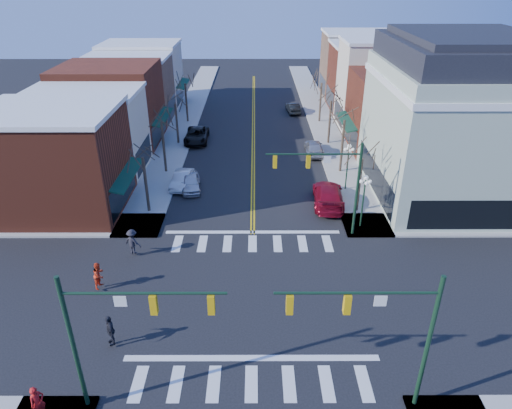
{
  "coord_description": "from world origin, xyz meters",
  "views": [
    {
      "loc": [
        0.19,
        -21.51,
        17.69
      ],
      "look_at": [
        0.25,
        6.92,
        2.8
      ],
      "focal_mm": 32.0,
      "sensor_mm": 36.0,
      "label": 1
    }
  ],
  "objects_px": {
    "victorian_corner": "(455,119)",
    "pedestrian_red_a": "(38,403)",
    "pedestrian_dark_a": "(110,330)",
    "lamppost_midblock": "(348,159)",
    "car_left_far": "(197,135)",
    "car_right_near": "(328,195)",
    "pedestrian_red_b": "(99,275)",
    "car_right_mid": "(314,147)",
    "car_left_near": "(191,182)",
    "car_left_mid": "(182,180)",
    "lamppost_corner": "(364,192)",
    "car_right_far": "(293,108)",
    "pedestrian_dark_b": "(133,242)"
  },
  "relations": [
    {
      "from": "car_right_near",
      "to": "pedestrian_dark_b",
      "type": "xyz_separation_m",
      "value": [
        -14.41,
        -7.55,
        0.23
      ]
    },
    {
      "from": "car_right_near",
      "to": "car_right_mid",
      "type": "distance_m",
      "value": 11.5
    },
    {
      "from": "lamppost_midblock",
      "to": "pedestrian_red_b",
      "type": "relative_size",
      "value": 2.5
    },
    {
      "from": "victorian_corner",
      "to": "pedestrian_dark_a",
      "type": "relative_size",
      "value": 7.98
    },
    {
      "from": "lamppost_midblock",
      "to": "pedestrian_dark_a",
      "type": "distance_m",
      "value": 24.35
    },
    {
      "from": "car_right_far",
      "to": "pedestrian_red_b",
      "type": "distance_m",
      "value": 40.84
    },
    {
      "from": "car_left_mid",
      "to": "pedestrian_dark_a",
      "type": "relative_size",
      "value": 2.28
    },
    {
      "from": "car_right_near",
      "to": "pedestrian_red_b",
      "type": "distance_m",
      "value": 19.2
    },
    {
      "from": "lamppost_midblock",
      "to": "car_right_near",
      "type": "height_order",
      "value": "lamppost_midblock"
    },
    {
      "from": "pedestrian_red_b",
      "to": "car_left_far",
      "type": "bearing_deg",
      "value": 6.01
    },
    {
      "from": "car_right_near",
      "to": "pedestrian_dark_a",
      "type": "distance_m",
      "value": 20.96
    },
    {
      "from": "car_right_mid",
      "to": "car_right_far",
      "type": "relative_size",
      "value": 1.09
    },
    {
      "from": "lamppost_corner",
      "to": "pedestrian_red_a",
      "type": "height_order",
      "value": "lamppost_corner"
    },
    {
      "from": "car_right_near",
      "to": "pedestrian_red_b",
      "type": "bearing_deg",
      "value": 40.15
    },
    {
      "from": "victorian_corner",
      "to": "pedestrian_red_a",
      "type": "height_order",
      "value": "victorian_corner"
    },
    {
      "from": "lamppost_midblock",
      "to": "car_right_far",
      "type": "height_order",
      "value": "lamppost_midblock"
    },
    {
      "from": "pedestrian_red_a",
      "to": "pedestrian_dark_a",
      "type": "distance_m",
      "value": 4.78
    },
    {
      "from": "car_right_mid",
      "to": "pedestrian_dark_a",
      "type": "height_order",
      "value": "pedestrian_dark_a"
    },
    {
      "from": "victorian_corner",
      "to": "car_left_mid",
      "type": "height_order",
      "value": "victorian_corner"
    },
    {
      "from": "pedestrian_red_a",
      "to": "pedestrian_dark_a",
      "type": "height_order",
      "value": "pedestrian_dark_a"
    },
    {
      "from": "lamppost_midblock",
      "to": "car_right_far",
      "type": "relative_size",
      "value": 1.05
    },
    {
      "from": "car_right_mid",
      "to": "car_left_far",
      "type": "bearing_deg",
      "value": -15.33
    },
    {
      "from": "car_right_far",
      "to": "pedestrian_red_b",
      "type": "bearing_deg",
      "value": 62.04
    },
    {
      "from": "pedestrian_red_a",
      "to": "car_left_near",
      "type": "bearing_deg",
      "value": 28.53
    },
    {
      "from": "lamppost_midblock",
      "to": "car_right_mid",
      "type": "height_order",
      "value": "lamppost_midblock"
    },
    {
      "from": "pedestrian_dark_a",
      "to": "lamppost_midblock",
      "type": "bearing_deg",
      "value": 112.7
    },
    {
      "from": "car_left_mid",
      "to": "pedestrian_red_b",
      "type": "bearing_deg",
      "value": -95.13
    },
    {
      "from": "car_left_mid",
      "to": "car_right_mid",
      "type": "bearing_deg",
      "value": 37.9
    },
    {
      "from": "car_left_far",
      "to": "pedestrian_red_a",
      "type": "height_order",
      "value": "pedestrian_red_a"
    },
    {
      "from": "car_left_mid",
      "to": "car_right_far",
      "type": "relative_size",
      "value": 0.99
    },
    {
      "from": "car_left_far",
      "to": "car_right_mid",
      "type": "distance_m",
      "value": 13.38
    },
    {
      "from": "pedestrian_red_a",
      "to": "lamppost_midblock",
      "type": "bearing_deg",
      "value": 0.51
    },
    {
      "from": "car_left_near",
      "to": "pedestrian_dark_b",
      "type": "bearing_deg",
      "value": -111.75
    },
    {
      "from": "car_right_mid",
      "to": "car_right_near",
      "type": "bearing_deg",
      "value": 90.88
    },
    {
      "from": "car_left_far",
      "to": "pedestrian_red_b",
      "type": "xyz_separation_m",
      "value": [
        -2.92,
        -26.6,
        0.26
      ]
    },
    {
      "from": "victorian_corner",
      "to": "pedestrian_red_a",
      "type": "distance_m",
      "value": 34.66
    },
    {
      "from": "car_left_mid",
      "to": "car_left_far",
      "type": "bearing_deg",
      "value": 96.06
    },
    {
      "from": "car_right_near",
      "to": "pedestrian_dark_b",
      "type": "bearing_deg",
      "value": 32.04
    },
    {
      "from": "victorian_corner",
      "to": "car_right_mid",
      "type": "bearing_deg",
      "value": 137.36
    },
    {
      "from": "car_left_mid",
      "to": "car_right_near",
      "type": "bearing_deg",
      "value": -9.58
    },
    {
      "from": "pedestrian_red_a",
      "to": "pedestrian_red_b",
      "type": "bearing_deg",
      "value": 38.32
    },
    {
      "from": "car_right_far",
      "to": "pedestrian_red_a",
      "type": "bearing_deg",
      "value": 65.98
    },
    {
      "from": "lamppost_corner",
      "to": "car_right_far",
      "type": "height_order",
      "value": "lamppost_corner"
    },
    {
      "from": "car_right_mid",
      "to": "car_left_near",
      "type": "bearing_deg",
      "value": 37.35
    },
    {
      "from": "victorian_corner",
      "to": "pedestrian_red_b",
      "type": "bearing_deg",
      "value": -152.55
    },
    {
      "from": "victorian_corner",
      "to": "pedestrian_red_a",
      "type": "bearing_deg",
      "value": -138.71
    },
    {
      "from": "car_left_near",
      "to": "car_right_mid",
      "type": "xyz_separation_m",
      "value": [
        11.91,
        8.58,
        0.08
      ]
    },
    {
      "from": "victorian_corner",
      "to": "pedestrian_dark_b",
      "type": "relative_size",
      "value": 7.66
    },
    {
      "from": "lamppost_midblock",
      "to": "car_left_far",
      "type": "height_order",
      "value": "lamppost_midblock"
    },
    {
      "from": "lamppost_corner",
      "to": "lamppost_midblock",
      "type": "xyz_separation_m",
      "value": [
        0.0,
        6.5,
        0.0
      ]
    }
  ]
}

